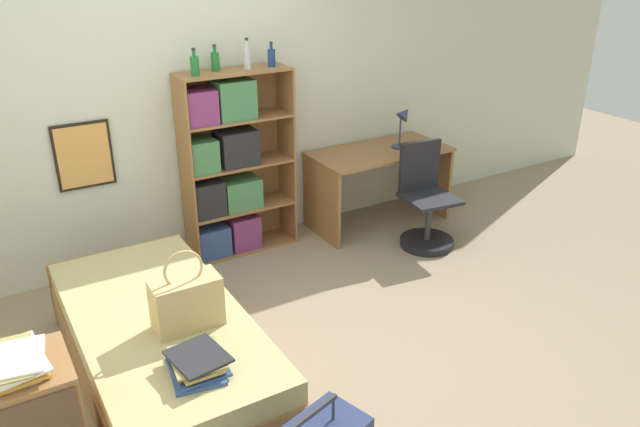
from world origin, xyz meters
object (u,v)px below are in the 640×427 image
Objects in this scene: desk_chair at (426,213)px; magazine_pile_on_dresser at (9,365)px; bottle_green at (195,65)px; desk_lamp at (404,120)px; bed at (162,345)px; desk at (379,172)px; bookcase at (227,169)px; book_stack_on_bed at (197,363)px; bottle_clear at (247,57)px; bottle_brown at (215,61)px; bottle_blue at (271,57)px; handbag at (187,302)px.

magazine_pile_on_dresser is at bearing -161.10° from desk_chair.
bottle_green is 1.98m from desk_lamp.
bed is 2.73m from desk.
bed is 1.77m from bookcase.
magazine_pile_on_dresser is 2.59m from bottle_green.
bottle_clear is at bearing 57.64° from book_stack_on_bed.
desk_lamp is at bearing -7.28° from desk.
desk_lamp is (1.67, -0.24, -0.64)m from bottle_brown.
bottle_clear is (2.06, 1.88, 0.86)m from magazine_pile_on_dresser.
bed is at bearing 91.42° from book_stack_on_bed.
desk is (1.19, -0.16, -1.12)m from bottle_clear.
bottle_clear is at bearing 178.11° from bottle_blue.
bottle_clear is 1.99m from desk_chair.
desk_lamp is at bearing 75.80° from desk_chair.
bottle_brown reaches higher than handbag.
book_stack_on_bed is 2.22m from bookcase.
desk is 1.41× the size of desk_chair.
bottle_brown is (1.81, 1.93, 0.84)m from magazine_pile_on_dresser.
bottle_brown reaches higher than desk_chair.
book_stack_on_bed is at bearing -104.01° from handbag.
bottle_clear is 1.64m from desk.
bookcase reaches higher than book_stack_on_bed.
bed is 8.26× the size of bottle_clear.
handbag is at bearing -60.89° from bed.
bottle_clear is at bearing 53.64° from handbag.
bottle_green reaches higher than desk_chair.
bottle_clear is at bearing -1.39° from bookcase.
bottle_clear reaches higher than desk_chair.
bottle_clear is at bearing 46.71° from bed.
desk_lamp is (3.48, 1.69, 0.20)m from magazine_pile_on_dresser.
bottle_green is at bearing -177.25° from bottle_blue.
bottle_green is 1.98m from desk.
handbag is at bearing -120.58° from bookcase.
bottle_clear is (0.44, 0.04, 0.01)m from bottle_green.
bed is 5.30× the size of book_stack_on_bed.
magazine_pile_on_dresser is at bearing -145.85° from bed.
bed is at bearing -156.84° from desk_lamp.
desk is at bearing 172.72° from desk_lamp.
bottle_brown is at bearing 24.97° from bottle_green.
magazine_pile_on_dresser is at bearing -152.09° from desk.
desk is (1.41, -0.16, -0.24)m from bookcase.
bottle_brown is 0.51× the size of desk_lamp.
book_stack_on_bed is 2.50m from bottle_brown.
bed is 1.55× the size of desk.
magazine_pile_on_dresser is 1.89× the size of bottle_green.
desk_chair is at bearing -21.90° from bottle_green.
desk is at bearing -8.58° from bottle_blue.
bed is 0.68m from book_stack_on_bed.
bottle_green is 0.44m from bottle_clear.
desk_lamp reaches higher than desk.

